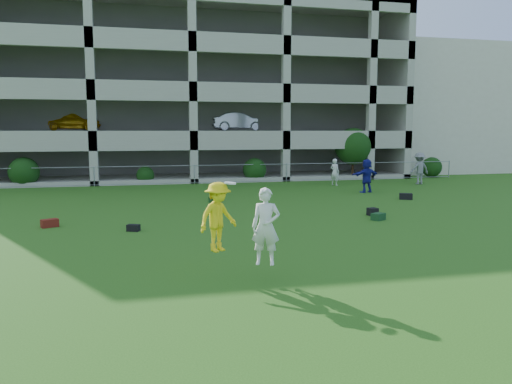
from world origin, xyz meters
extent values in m
plane|color=#235114|center=(0.00, 0.00, 0.00)|extent=(100.00, 100.00, 0.00)
cube|color=beige|center=(23.00, 28.00, 5.00)|extent=(16.00, 14.00, 10.00)
imported|color=navy|center=(8.55, 12.52, 0.90)|extent=(1.76, 0.93, 1.81)
imported|color=silver|center=(8.20, 16.16, 0.81)|extent=(0.67, 0.71, 1.63)
imported|color=gray|center=(13.56, 15.58, 0.98)|extent=(1.30, 0.79, 1.96)
cube|color=#5C1B0F|center=(-6.44, 6.02, 0.14)|extent=(0.63, 0.51, 0.28)
cube|color=black|center=(-3.61, 4.66, 0.11)|extent=(0.47, 0.40, 0.22)
cube|color=#153918|center=(5.26, 4.68, 0.13)|extent=(0.61, 0.56, 0.26)
cube|color=black|center=(5.51, 5.65, 0.15)|extent=(0.38, 0.38, 0.30)
cube|color=black|center=(9.17, 9.48, 0.15)|extent=(0.67, 0.52, 0.30)
cube|color=#143312|center=(0.01, 10.66, 0.12)|extent=(0.58, 0.52, 0.25)
imported|color=yellow|center=(-1.64, -0.91, 1.34)|extent=(1.20, 1.06, 1.61)
imported|color=white|center=(-0.71, -1.72, 1.23)|extent=(0.72, 0.59, 1.70)
cylinder|color=white|center=(-1.38, -1.08, 2.14)|extent=(0.27, 0.27, 0.07)
cube|color=#9E998C|center=(0.00, 32.75, 6.00)|extent=(30.00, 0.50, 12.00)
cube|color=#9E998C|center=(14.75, 26.00, 6.00)|extent=(0.50, 14.00, 12.00)
cube|color=#9E998C|center=(0.00, 26.00, 11.85)|extent=(30.00, 14.00, 0.30)
cube|color=#9E998C|center=(0.00, 26.00, 0.15)|extent=(30.00, 14.00, 0.30)
cube|color=#9E998C|center=(0.00, 26.00, 3.15)|extent=(30.00, 14.00, 0.30)
cube|color=#9E998C|center=(0.00, 26.00, 6.15)|extent=(30.00, 14.00, 0.30)
cube|color=#9E998C|center=(0.00, 26.00, 9.15)|extent=(30.00, 14.00, 0.30)
cube|color=#9E998C|center=(0.00, 19.15, 2.55)|extent=(30.00, 0.30, 0.90)
cube|color=#9E998C|center=(0.00, 19.15, 5.55)|extent=(30.00, 0.30, 0.90)
cube|color=#9E998C|center=(0.00, 19.15, 8.55)|extent=(30.00, 0.30, 0.90)
cube|color=#9E998C|center=(-6.00, 19.25, 6.00)|extent=(0.50, 0.50, 12.00)
cube|color=#9E998C|center=(0.00, 19.25, 6.00)|extent=(0.50, 0.50, 12.00)
cube|color=#9E998C|center=(6.00, 19.25, 6.00)|extent=(0.50, 0.50, 12.00)
cube|color=#9E998C|center=(12.00, 19.25, 6.00)|extent=(0.50, 0.50, 12.00)
cube|color=#605E59|center=(0.00, 28.00, 6.00)|extent=(29.00, 9.00, 11.60)
imported|color=#E19F0B|center=(-7.68, 24.00, 3.96)|extent=(4.08, 2.18, 1.32)
imported|color=silver|center=(3.74, 24.00, 3.96)|extent=(4.16, 1.95, 1.32)
cylinder|color=gray|center=(-6.00, 19.00, 0.60)|extent=(0.06, 0.06, 1.20)
cylinder|color=gray|center=(0.00, 19.00, 0.60)|extent=(0.06, 0.06, 1.20)
cylinder|color=gray|center=(6.00, 19.00, 0.60)|extent=(0.06, 0.06, 1.20)
cylinder|color=gray|center=(12.00, 19.00, 0.60)|extent=(0.06, 0.06, 1.20)
cylinder|color=gray|center=(18.00, 19.00, 0.60)|extent=(0.06, 0.06, 1.20)
cylinder|color=gray|center=(0.00, 19.00, 1.15)|extent=(36.00, 0.04, 0.04)
cylinder|color=gray|center=(0.00, 19.00, 0.08)|extent=(36.00, 0.04, 0.04)
sphere|color=#163D11|center=(-10.00, 19.60, 0.88)|extent=(1.76, 1.76, 1.76)
sphere|color=#163D11|center=(-3.00, 19.60, 0.55)|extent=(1.10, 1.10, 1.10)
sphere|color=#163D11|center=(4.00, 19.60, 0.77)|extent=(1.54, 1.54, 1.54)
cylinder|color=#382314|center=(11.00, 19.80, 0.98)|extent=(0.16, 0.16, 1.96)
sphere|color=#163D11|center=(11.00, 19.80, 2.24)|extent=(2.52, 2.52, 2.52)
sphere|color=#163D11|center=(17.00, 19.60, 0.72)|extent=(1.43, 1.43, 1.43)
camera|label=1|loc=(-3.38, -12.11, 3.32)|focal=35.00mm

